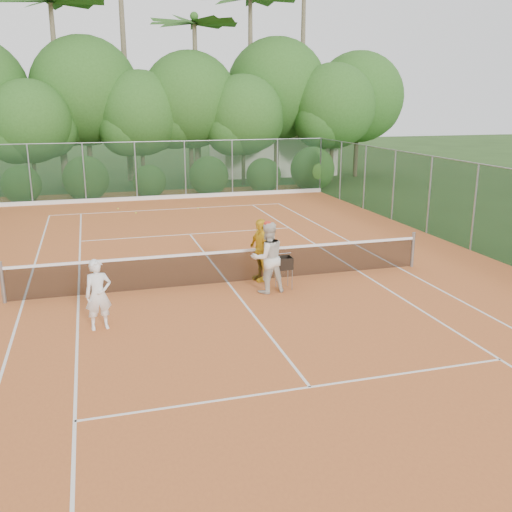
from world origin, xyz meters
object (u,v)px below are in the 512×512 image
(player_center_grp, at_px, (268,257))
(ball_hopper, at_px, (284,263))
(player_yellow, at_px, (261,250))
(player_white, at_px, (98,295))

(player_center_grp, distance_m, ball_hopper, 0.61)
(player_yellow, bearing_deg, ball_hopper, 9.26)
(player_white, distance_m, ball_hopper, 5.21)
(player_white, xyz_separation_m, player_yellow, (4.57, 2.47, 0.09))
(player_center_grp, relative_size, player_yellow, 1.09)
(player_yellow, relative_size, ball_hopper, 2.00)
(player_white, height_order, ball_hopper, player_white)
(player_white, bearing_deg, player_yellow, 20.11)
(player_center_grp, bearing_deg, ball_hopper, 16.87)
(player_center_grp, xyz_separation_m, ball_hopper, (0.53, 0.16, -0.26))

